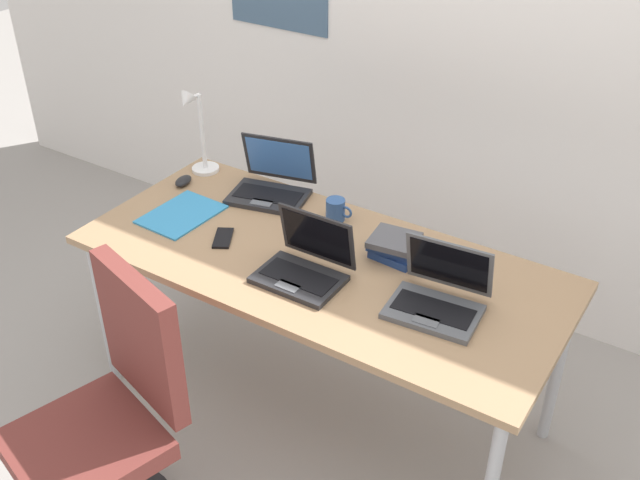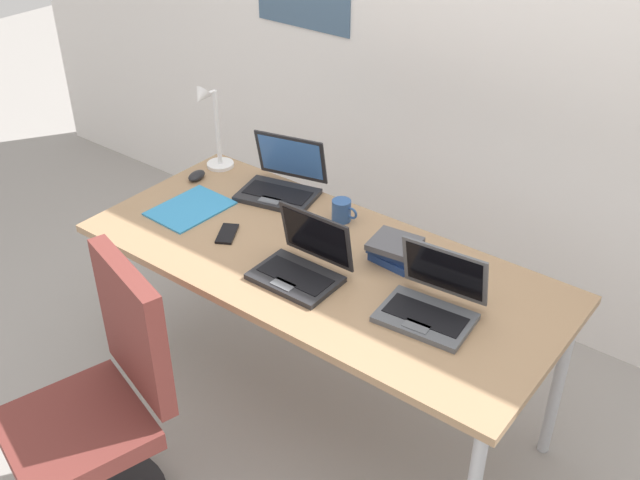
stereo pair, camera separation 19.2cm
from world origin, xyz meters
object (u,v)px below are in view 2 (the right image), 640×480
cell_phone (227,234)px  office_chair (100,423)px  laptop_far_corner (302,265)px  computer_mouse (197,176)px  paper_folder_near_lamp (190,208)px  laptop_back_left (282,183)px  book_stack (396,251)px  desk_lamp (212,128)px  laptop_center (431,303)px  coffee_mug (342,211)px

cell_phone → office_chair: office_chair is taller
laptop_far_corner → cell_phone: (-0.39, 0.03, -0.04)m
laptop_far_corner → office_chair: office_chair is taller
laptop_far_corner → computer_mouse: 0.86m
computer_mouse → paper_folder_near_lamp: bearing=-60.9°
laptop_back_left → book_stack: laptop_back_left is taller
laptop_back_left → laptop_far_corner: bearing=-43.4°
laptop_far_corner → office_chair: bearing=-113.5°
desk_lamp → laptop_far_corner: desk_lamp is taller
desk_lamp → laptop_far_corner: size_ratio=1.34×
laptop_center → coffee_mug: bearing=152.6°
paper_folder_near_lamp → laptop_center: bearing=0.2°
computer_mouse → cell_phone: size_ratio=0.71×
paper_folder_near_lamp → computer_mouse: bearing=129.5°
laptop_back_left → laptop_far_corner: 0.60m
desk_lamp → laptop_back_left: (0.37, 0.02, -0.15)m
laptop_center → book_stack: 0.32m
desk_lamp → coffee_mug: 0.72m
coffee_mug → laptop_back_left: bearing=175.4°
book_stack → paper_folder_near_lamp: size_ratio=0.65×
laptop_back_left → computer_mouse: bearing=-160.3°
cell_phone → book_stack: (0.61, 0.25, 0.04)m
paper_folder_near_lamp → coffee_mug: 0.62m
laptop_back_left → computer_mouse: (-0.37, -0.13, -0.03)m
laptop_back_left → laptop_far_corner: size_ratio=1.23×
book_stack → office_chair: bearing=-117.9°
cell_phone → paper_folder_near_lamp: size_ratio=0.44×
laptop_center → cell_phone: size_ratio=2.36×
laptop_back_left → coffee_mug: bearing=-4.6°
computer_mouse → office_chair: (0.50, -0.99, -0.36)m
desk_lamp → laptop_far_corner: 0.92m
office_chair → book_stack: bearing=62.1°
laptop_far_corner → coffee_mug: bearing=105.6°
cell_phone → computer_mouse: bearing=119.4°
laptop_center → book_stack: bearing=143.2°
laptop_center → laptop_far_corner: (-0.47, -0.09, 0.00)m
cell_phone → paper_folder_near_lamp: 0.26m
laptop_back_left → office_chair: 1.20m
computer_mouse → book_stack: size_ratio=0.48×
laptop_center → computer_mouse: (-1.28, 0.19, -0.03)m
book_stack → laptop_center: bearing=-36.8°
computer_mouse → paper_folder_near_lamp: 0.26m
desk_lamp → paper_folder_near_lamp: bearing=-62.0°
coffee_mug → cell_phone: bearing=-128.8°
book_stack → desk_lamp: bearing=173.3°
book_stack → office_chair: size_ratio=0.21×
computer_mouse → coffee_mug: bearing=-1.8°
laptop_back_left → laptop_far_corner: (0.44, -0.41, -0.00)m
coffee_mug → office_chair: (-0.20, -1.10, -0.39)m
laptop_center → laptop_far_corner: size_ratio=1.07×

